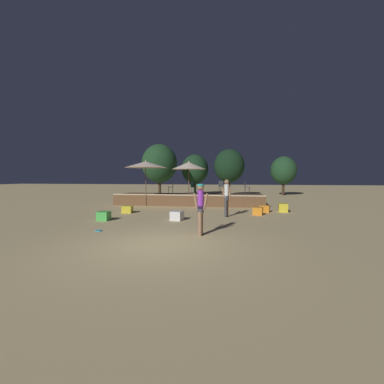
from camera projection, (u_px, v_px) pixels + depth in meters
name	position (u px, v px, depth m)	size (l,w,h in m)	color
ground_plane	(157.00, 245.00, 7.51)	(120.00, 120.00, 0.00)	tan
wooden_deck	(189.00, 199.00, 18.63)	(10.46, 2.85, 0.82)	brown
patio_umbrella_0	(146.00, 165.00, 17.53)	(2.87, 2.87, 3.14)	brown
patio_umbrella_1	(189.00, 166.00, 17.28)	(2.32, 2.32, 3.09)	brown
cube_seat_0	(283.00, 208.00, 14.63)	(0.52, 0.52, 0.49)	yellow
cube_seat_1	(258.00, 211.00, 13.50)	(0.59, 0.59, 0.41)	orange
cube_seat_2	(177.00, 216.00, 11.87)	(0.61, 0.61, 0.42)	white
cube_seat_3	(265.00, 209.00, 14.60)	(0.64, 0.64, 0.39)	orange
cube_seat_4	(128.00, 209.00, 14.29)	(0.57, 0.57, 0.39)	yellow
cube_seat_5	(104.00, 216.00, 11.82)	(0.53, 0.53, 0.41)	#4CC651
person_0	(227.00, 196.00, 12.79)	(0.54, 0.30, 1.87)	#3F3F47
person_1	(201.00, 206.00, 8.73)	(0.53, 0.30, 1.77)	#997051
bistro_chair_0	(221.00, 186.00, 18.84)	(0.44, 0.45, 0.90)	#2D3338
bistro_chair_1	(193.00, 186.00, 18.40)	(0.47, 0.46, 0.90)	#1E4C47
bistro_chair_2	(172.00, 186.00, 18.73)	(0.43, 0.42, 0.90)	#47474C
bistro_chair_3	(246.00, 186.00, 18.72)	(0.40, 0.40, 0.90)	#2D3338
frisbee_disc	(99.00, 231.00, 9.45)	(0.24, 0.24, 0.03)	#33B2D8
background_tree_0	(229.00, 166.00, 26.91)	(3.18, 3.18, 4.92)	#3D2B1C
background_tree_1	(284.00, 170.00, 27.80)	(2.75, 2.75, 4.23)	#3D2B1C
background_tree_2	(195.00, 169.00, 29.16)	(3.04, 3.04, 4.55)	#3D2B1C
background_tree_3	(159.00, 164.00, 25.44)	(3.49, 3.49, 5.25)	#3D2B1C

